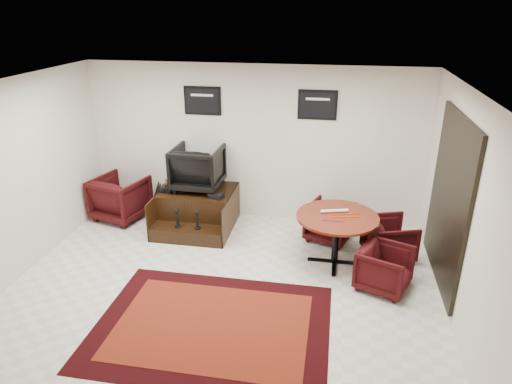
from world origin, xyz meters
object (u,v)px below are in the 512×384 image
at_px(shine_podium, 198,210).
at_px(armchair_side, 120,196).
at_px(table_chair_back, 330,220).
at_px(table_chair_corner, 385,267).
at_px(meeting_table, 337,221).
at_px(shine_chair, 198,166).
at_px(table_chair_window, 390,237).

height_order(shine_podium, armchair_side, armchair_side).
relative_size(table_chair_back, table_chair_corner, 1.03).
relative_size(armchair_side, meeting_table, 0.72).
height_order(shine_podium, shine_chair, shine_chair).
xyz_separation_m(armchair_side, table_chair_corner, (4.63, -1.49, -0.10)).
bearing_deg(shine_chair, table_chair_corner, 154.56).
distance_m(meeting_table, table_chair_window, 0.96).
bearing_deg(shine_podium, shine_chair, 90.00).
bearing_deg(armchair_side, table_chair_back, -167.51).
height_order(shine_chair, meeting_table, shine_chair).
height_order(shine_chair, table_chair_window, shine_chair).
bearing_deg(table_chair_back, armchair_side, 17.09).
relative_size(shine_chair, table_chair_back, 1.20).
bearing_deg(shine_podium, table_chair_corner, -24.55).
relative_size(shine_podium, armchair_side, 1.51).
bearing_deg(meeting_table, shine_chair, 157.73).
bearing_deg(table_chair_back, shine_podium, 17.03).
distance_m(table_chair_window, table_chair_corner, 0.90).
distance_m(armchair_side, table_chair_corner, 4.87).
distance_m(shine_podium, armchair_side, 1.50).
bearing_deg(meeting_table, table_chair_corner, -39.56).
height_order(shine_chair, table_chair_back, shine_chair).
height_order(armchair_side, table_chair_corner, armchair_side).
height_order(shine_podium, meeting_table, meeting_table).
bearing_deg(table_chair_window, shine_chair, 60.51).
relative_size(shine_podium, meeting_table, 1.09).
bearing_deg(shine_podium, armchair_side, 177.65).
height_order(shine_podium, table_chair_back, table_chair_back).
height_order(shine_podium, table_chair_window, table_chair_window).
xyz_separation_m(table_chair_back, table_chair_corner, (0.79, -1.33, -0.01)).
xyz_separation_m(shine_podium, table_chair_corner, (3.14, -1.43, 0.04)).
bearing_deg(shine_chair, meeting_table, 158.90).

